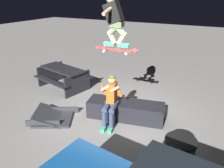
{
  "coord_description": "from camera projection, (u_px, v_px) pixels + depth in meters",
  "views": [
    {
      "loc": [
        -2.33,
        4.81,
        3.19
      ],
      "look_at": [
        0.02,
        0.34,
        1.08
      ],
      "focal_mm": 35.0,
      "sensor_mm": 36.0,
      "label": 1
    }
  ],
  "objects": [
    {
      "name": "kicker_ramp",
      "position": [
        54.0,
        117.0,
        5.94
      ],
      "size": [
        1.3,
        1.27,
        0.38
      ],
      "color": "#28282D",
      "rests_on": "ground"
    },
    {
      "name": "trash_bin",
      "position": [
        178.0,
        160.0,
        3.86
      ],
      "size": [
        0.55,
        0.55,
        0.89
      ],
      "color": "#19512D",
      "rests_on": "ground"
    },
    {
      "name": "ledge_box_main",
      "position": [
        125.0,
        110.0,
        5.94
      ],
      "size": [
        2.14,
        1.03,
        0.48
      ],
      "primitive_type": "cube",
      "rotation": [
        0.0,
        0.0,
        0.21
      ],
      "color": "black",
      "rests_on": "ground"
    },
    {
      "name": "ground_plane",
      "position": [
        118.0,
        115.0,
        6.16
      ],
      "size": [
        40.0,
        40.0,
        0.0
      ],
      "primitive_type": "plane",
      "color": "slate"
    },
    {
      "name": "picnic_table_back",
      "position": [
        63.0,
        75.0,
        7.76
      ],
      "size": [
        1.95,
        1.68,
        0.75
      ],
      "color": "black",
      "rests_on": "ground"
    },
    {
      "name": "skateboard",
      "position": [
        116.0,
        50.0,
        5.06
      ],
      "size": [
        1.03,
        0.24,
        0.13
      ],
      "color": "#B72D2D"
    },
    {
      "name": "skater_airborne",
      "position": [
        114.0,
        19.0,
        4.82
      ],
      "size": [
        0.62,
        0.89,
        1.12
      ],
      "color": "#2D9E66"
    },
    {
      "name": "person_sitting_on_ledge",
      "position": [
        111.0,
        98.0,
        5.51
      ],
      "size": [
        0.59,
        0.78,
        1.32
      ],
      "color": "#2D3856",
      "rests_on": "ground"
    }
  ]
}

